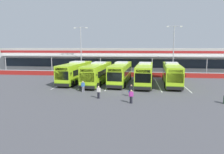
{
  "coord_description": "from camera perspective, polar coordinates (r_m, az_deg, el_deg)",
  "views": [
    {
      "loc": [
        2.55,
        -30.36,
        6.69
      ],
      "look_at": [
        -1.41,
        3.0,
        1.6
      ],
      "focal_mm": 33.22,
      "sensor_mm": 36.0,
      "label": 1
    }
  ],
  "objects": [
    {
      "name": "ground_plane",
      "position": [
        31.19,
        1.94,
        -3.77
      ],
      "size": [
        200.0,
        200.0,
        0.0
      ],
      "primitive_type": "plane",
      "color": "#4C4C51"
    },
    {
      "name": "terminal_building",
      "position": [
        57.44,
        4.24,
        4.92
      ],
      "size": [
        70.0,
        13.0,
        6.0
      ],
      "color": "#B7B7B2",
      "rests_on": "ground"
    },
    {
      "name": "red_barrier_wall",
      "position": [
        45.35,
        3.49,
        0.82
      ],
      "size": [
        60.0,
        0.4,
        1.1
      ],
      "color": "maroon",
      "rests_on": "ground"
    },
    {
      "name": "coach_bus_leftmost",
      "position": [
        38.88,
        -9.96,
        1.24
      ],
      "size": [
        3.7,
        12.31,
        3.78
      ],
      "color": "#9ED11E",
      "rests_on": "ground"
    },
    {
      "name": "coach_bus_left_centre",
      "position": [
        36.58,
        -4.01,
        0.89
      ],
      "size": [
        3.7,
        12.31,
        3.78
      ],
      "color": "#9ED11E",
      "rests_on": "ground"
    },
    {
      "name": "coach_bus_centre",
      "position": [
        36.95,
        2.39,
        0.98
      ],
      "size": [
        3.7,
        12.31,
        3.78
      ],
      "color": "#9ED11E",
      "rests_on": "ground"
    },
    {
      "name": "coach_bus_right_centre",
      "position": [
        36.21,
        8.97,
        0.73
      ],
      "size": [
        3.7,
        12.31,
        3.78
      ],
      "color": "#9ED11E",
      "rests_on": "ground"
    },
    {
      "name": "coach_bus_rightmost",
      "position": [
        37.26,
        16.12,
        0.71
      ],
      "size": [
        3.7,
        12.31,
        3.78
      ],
      "color": "#9ED11E",
      "rests_on": "ground"
    },
    {
      "name": "bay_stripe_far_west",
      "position": [
        39.2,
        -12.78,
        -1.42
      ],
      "size": [
        0.14,
        13.0,
        0.01
      ],
      "primitive_type": "cube",
      "color": "silver",
      "rests_on": "ground"
    },
    {
      "name": "bay_stripe_west",
      "position": [
        38.01,
        -6.8,
        -1.58
      ],
      "size": [
        0.14,
        13.0,
        0.01
      ],
      "primitive_type": "cube",
      "color": "silver",
      "rests_on": "ground"
    },
    {
      "name": "bay_stripe_mid_west",
      "position": [
        37.26,
        -0.5,
        -1.72
      ],
      "size": [
        0.14,
        13.0,
        0.01
      ],
      "primitive_type": "cube",
      "color": "silver",
      "rests_on": "ground"
    },
    {
      "name": "bay_stripe_centre",
      "position": [
        36.97,
        5.97,
        -1.85
      ],
      "size": [
        0.14,
        13.0,
        0.01
      ],
      "primitive_type": "cube",
      "color": "silver",
      "rests_on": "ground"
    },
    {
      "name": "bay_stripe_mid_east",
      "position": [
        37.16,
        12.46,
        -1.96
      ],
      "size": [
        0.14,
        13.0,
        0.01
      ],
      "primitive_type": "cube",
      "color": "silver",
      "rests_on": "ground"
    },
    {
      "name": "bay_stripe_east",
      "position": [
        37.81,
        18.81,
        -2.03
      ],
      "size": [
        0.14,
        13.0,
        0.01
      ],
      "primitive_type": "cube",
      "color": "silver",
      "rests_on": "ground"
    },
    {
      "name": "pedestrian_with_handbag",
      "position": [
        27.56,
        5.26,
        -3.64
      ],
      "size": [
        0.64,
        0.45,
        1.62
      ],
      "color": "#4C4238",
      "rests_on": "ground"
    },
    {
      "name": "pedestrian_in_dark_coat",
      "position": [
        24.36,
        5.28,
        -5.23
      ],
      "size": [
        0.54,
        0.29,
        1.62
      ],
      "color": "black",
      "rests_on": "ground"
    },
    {
      "name": "pedestrian_child",
      "position": [
        26.54,
        -3.74,
        -4.06
      ],
      "size": [
        0.54,
        0.35,
        1.62
      ],
      "color": "black",
      "rests_on": "ground"
    },
    {
      "name": "pedestrian_near_bin",
      "position": [
        30.36,
        -7.99,
        -2.51
      ],
      "size": [
        0.5,
        0.37,
        1.62
      ],
      "color": "slate",
      "rests_on": "ground"
    },
    {
      "name": "lamp_post_west",
      "position": [
        49.39,
        -8.54,
        8.05
      ],
      "size": [
        3.24,
        0.28,
        11.0
      ],
      "color": "#9E9EA3",
      "rests_on": "ground"
    },
    {
      "name": "lamp_post_centre",
      "position": [
        47.27,
        16.6,
        7.77
      ],
      "size": [
        3.24,
        0.28,
        11.0
      ],
      "color": "#9E9EA3",
      "rests_on": "ground"
    }
  ]
}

